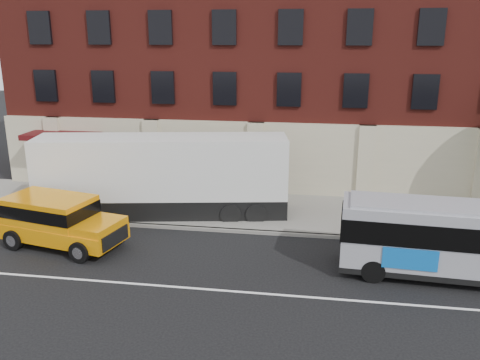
# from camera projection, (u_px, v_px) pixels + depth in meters

# --- Properties ---
(ground) EXTENTS (120.00, 120.00, 0.00)m
(ground) POSITION_uv_depth(u_px,v_px,m) (213.00, 297.00, 17.49)
(ground) COLOR black
(ground) RESTS_ON ground
(sidewalk) EXTENTS (60.00, 6.00, 0.15)m
(sidewalk) POSITION_uv_depth(u_px,v_px,m) (249.00, 209.00, 26.01)
(sidewalk) COLOR gray
(sidewalk) RESTS_ON ground
(kerb) EXTENTS (60.00, 0.25, 0.15)m
(kerb) POSITION_uv_depth(u_px,v_px,m) (240.00, 231.00, 23.16)
(kerb) COLOR gray
(kerb) RESTS_ON ground
(lane_line) EXTENTS (60.00, 0.12, 0.01)m
(lane_line) POSITION_uv_depth(u_px,v_px,m) (216.00, 290.00, 17.97)
(lane_line) COLOR white
(lane_line) RESTS_ON ground
(building) EXTENTS (30.00, 12.10, 15.00)m
(building) POSITION_uv_depth(u_px,v_px,m) (266.00, 54.00, 31.42)
(building) COLOR maroon
(building) RESTS_ON sidewalk
(sign_pole) EXTENTS (0.30, 0.20, 2.50)m
(sign_pole) POSITION_uv_depth(u_px,v_px,m) (66.00, 193.00, 24.17)
(sign_pole) COLOR slate
(sign_pole) RESTS_ON ground
(yellow_suv) EXTENTS (5.78, 3.33, 2.15)m
(yellow_suv) POSITION_uv_depth(u_px,v_px,m) (57.00, 218.00, 21.48)
(yellow_suv) COLOR orange
(yellow_suv) RESTS_ON ground
(shipping_container) EXTENTS (12.39, 4.54, 4.05)m
(shipping_container) POSITION_uv_depth(u_px,v_px,m) (163.00, 178.00, 24.75)
(shipping_container) COLOR black
(shipping_container) RESTS_ON ground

